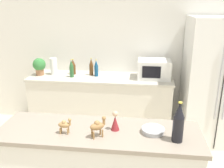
# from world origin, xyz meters

# --- Properties ---
(wall_back) EXTENTS (8.00, 0.06, 2.55)m
(wall_back) POSITION_xyz_m (0.00, 2.73, 1.27)
(wall_back) COLOR white
(wall_back) RESTS_ON ground_plane
(back_counter) EXTENTS (2.20, 0.63, 0.89)m
(back_counter) POSITION_xyz_m (-0.33, 2.40, 0.45)
(back_counter) COLOR silver
(back_counter) RESTS_ON ground_plane
(refrigerator) EXTENTS (0.84, 0.76, 1.81)m
(refrigerator) POSITION_xyz_m (1.35, 2.31, 0.91)
(refrigerator) COLOR white
(refrigerator) RESTS_ON ground_plane
(potted_plant) EXTENTS (0.20, 0.20, 0.27)m
(potted_plant) POSITION_xyz_m (-1.28, 2.37, 1.04)
(potted_plant) COLOR #9E6B47
(potted_plant) RESTS_ON back_counter
(paper_towel_roll) EXTENTS (0.11, 0.11, 0.26)m
(paper_towel_roll) POSITION_xyz_m (-1.07, 2.42, 1.03)
(paper_towel_roll) COLOR white
(paper_towel_roll) RESTS_ON back_counter
(microwave) EXTENTS (0.48, 0.37, 0.28)m
(microwave) POSITION_xyz_m (0.49, 2.42, 1.03)
(microwave) COLOR white
(microwave) RESTS_ON back_counter
(back_bottle_0) EXTENTS (0.06, 0.06, 0.27)m
(back_bottle_0) POSITION_xyz_m (-0.75, 2.32, 1.02)
(back_bottle_0) COLOR #2D6033
(back_bottle_0) RESTS_ON back_counter
(back_bottle_1) EXTENTS (0.06, 0.06, 0.26)m
(back_bottle_1) POSITION_xyz_m (-0.39, 2.41, 1.02)
(back_bottle_1) COLOR navy
(back_bottle_1) RESTS_ON back_counter
(back_bottle_2) EXTENTS (0.06, 0.06, 0.27)m
(back_bottle_2) POSITION_xyz_m (-0.48, 2.47, 1.02)
(back_bottle_2) COLOR brown
(back_bottle_2) RESTS_ON back_counter
(back_bottle_3) EXTENTS (0.08, 0.08, 0.24)m
(back_bottle_3) POSITION_xyz_m (-0.77, 2.48, 1.01)
(back_bottle_3) COLOR brown
(back_bottle_3) RESTS_ON back_counter
(wine_bottle) EXTENTS (0.08, 0.08, 0.31)m
(wine_bottle) POSITION_xyz_m (0.58, 0.44, 1.16)
(wine_bottle) COLOR black
(wine_bottle) RESTS_ON bar_counter
(fruit_bowl) EXTENTS (0.19, 0.19, 0.04)m
(fruit_bowl) POSITION_xyz_m (0.41, 0.54, 1.03)
(fruit_bowl) COLOR #B7BABF
(fruit_bowl) RESTS_ON bar_counter
(camel_figurine) EXTENTS (0.11, 0.05, 0.14)m
(camel_figurine) POSITION_xyz_m (-0.28, 0.45, 1.09)
(camel_figurine) COLOR #A87F4C
(camel_figurine) RESTS_ON bar_counter
(camel_figurine_second) EXTENTS (0.13, 0.11, 0.16)m
(camel_figurine_second) POSITION_xyz_m (-0.01, 0.43, 1.10)
(camel_figurine_second) COLOR olive
(camel_figurine_second) RESTS_ON bar_counter
(wise_man_figurine_crimson) EXTENTS (0.07, 0.07, 0.17)m
(wise_man_figurine_crimson) POSITION_xyz_m (0.11, 0.56, 1.08)
(wise_man_figurine_crimson) COLOR maroon
(wise_man_figurine_crimson) RESTS_ON bar_counter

